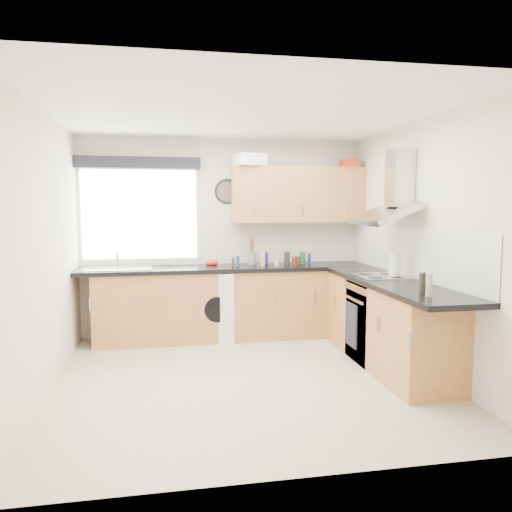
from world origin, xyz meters
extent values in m
plane|color=beige|center=(0.00, 0.00, 0.00)|extent=(3.60, 3.60, 0.00)
cube|color=white|center=(0.00, 0.00, 2.50)|extent=(3.60, 3.60, 0.02)
cube|color=silver|center=(0.00, 1.80, 1.25)|extent=(3.60, 0.02, 2.50)
cube|color=silver|center=(0.00, -1.80, 1.25)|extent=(3.60, 0.02, 2.50)
cube|color=silver|center=(-1.80, 0.00, 1.25)|extent=(0.02, 3.60, 2.50)
cube|color=silver|center=(1.80, 0.00, 1.25)|extent=(0.02, 3.60, 2.50)
cube|color=white|center=(-1.05, 1.79, 1.55)|extent=(1.40, 0.02, 1.10)
cube|color=black|center=(-1.05, 1.70, 2.18)|extent=(1.50, 0.18, 0.14)
cube|color=white|center=(1.79, 0.30, 1.18)|extent=(0.01, 3.00, 0.54)
cube|color=#A36C36|center=(-0.10, 1.51, 0.43)|extent=(3.00, 0.58, 0.86)
cube|color=#A36C36|center=(1.50, 1.50, 0.43)|extent=(0.60, 0.60, 0.86)
cube|color=#A36C36|center=(1.51, 0.15, 0.43)|extent=(0.58, 2.10, 0.86)
cube|color=black|center=(0.00, 1.50, 0.89)|extent=(3.60, 0.62, 0.05)
cube|color=black|center=(1.50, 0.00, 0.89)|extent=(0.62, 2.42, 0.05)
cube|color=black|center=(1.50, 0.30, 0.42)|extent=(0.56, 0.58, 0.85)
cube|color=#B2B2B2|center=(1.50, 0.30, 0.92)|extent=(0.52, 0.52, 0.01)
cube|color=#A36C36|center=(0.95, 1.62, 1.80)|extent=(1.70, 0.35, 0.70)
cube|color=white|center=(-0.15, 1.52, 0.43)|extent=(0.73, 0.71, 0.85)
cylinder|color=black|center=(0.05, 1.78, 1.84)|extent=(0.33, 0.04, 0.33)
cube|color=white|center=(0.30, 1.52, 2.22)|extent=(0.41, 0.34, 0.14)
cube|color=red|center=(1.60, 1.53, 2.20)|extent=(0.22, 0.18, 0.10)
cylinder|color=slate|center=(0.34, 1.62, 0.98)|extent=(0.13, 0.13, 0.15)
cylinder|color=white|center=(1.62, 0.23, 1.04)|extent=(0.14, 0.14, 0.26)
cylinder|color=black|center=(0.76, 1.44, 1.00)|extent=(0.07, 0.07, 0.17)
cylinder|color=navy|center=(1.05, 1.44, 0.98)|extent=(0.04, 0.04, 0.15)
cylinder|color=navy|center=(0.14, 1.51, 0.97)|extent=(0.05, 0.05, 0.12)
cylinder|color=navy|center=(0.53, 1.63, 0.99)|extent=(0.04, 0.04, 0.15)
cylinder|color=#5D2513|center=(0.93, 1.54, 0.96)|extent=(0.04, 0.04, 0.10)
cylinder|color=#1F5825|center=(1.00, 1.59, 0.99)|extent=(0.08, 0.08, 0.15)
cylinder|color=#1B4E23|center=(0.82, 1.65, 0.98)|extent=(0.04, 0.04, 0.13)
cylinder|color=#B5A99A|center=(0.62, 1.41, 0.97)|extent=(0.05, 0.05, 0.11)
cylinder|color=#512011|center=(0.84, 1.39, 0.97)|extent=(0.07, 0.07, 0.12)
cylinder|color=#501D1C|center=(0.07, 1.43, 0.97)|extent=(0.04, 0.04, 0.11)
cylinder|color=#A4968C|center=(0.45, 1.48, 1.01)|extent=(0.06, 0.06, 0.21)
cylinder|color=#A7A28F|center=(1.40, -0.84, 1.01)|extent=(0.05, 0.05, 0.19)
cylinder|color=black|center=(1.44, -0.66, 1.00)|extent=(0.06, 0.06, 0.18)
camera|label=1|loc=(-0.77, -4.61, 1.67)|focal=35.00mm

